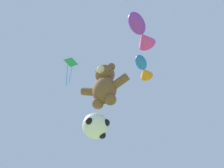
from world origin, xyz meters
TOP-DOWN VIEW (x-y plane):
  - teddy_bear_kite at (-0.29, 5.79)m, footprint 2.35×1.04m
  - soccer_ball_kite at (-0.79, 6.07)m, footprint 1.17×1.16m
  - fish_kite_cobalt at (1.10, 7.34)m, footprint 0.73×1.57m
  - fish_kite_violet at (1.78, 5.31)m, footprint 0.86×1.88m
  - diamond_kite at (-3.20, 6.77)m, footprint 0.62×0.75m

SIDE VIEW (x-z plane):
  - soccer_ball_kite at x=-0.79m, z-range 6.32..7.39m
  - teddy_bear_kite at x=-0.29m, z-range 7.48..9.87m
  - fish_kite_cobalt at x=1.10m, z-range 10.29..10.96m
  - fish_kite_violet at x=1.78m, z-range 10.32..11.18m
  - diamond_kite at x=-3.20m, z-range 11.21..13.55m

